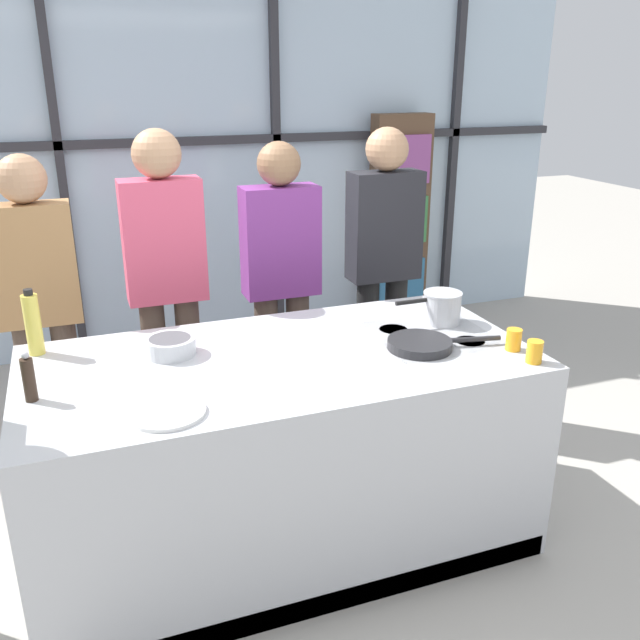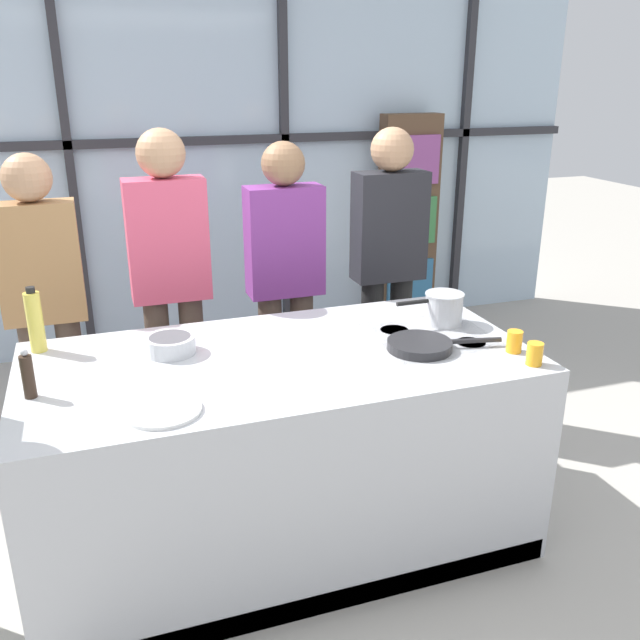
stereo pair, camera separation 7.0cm
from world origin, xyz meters
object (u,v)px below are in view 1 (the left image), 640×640
object	(u,v)px
frying_pan	(421,344)
mixing_bowl	(170,346)
spectator_far_right	(383,256)
juice_glass_near	(535,352)
spectator_center_right	(281,273)
saucepan	(442,307)
white_plate	(166,412)
juice_glass_far	(514,340)
spectator_far_left	(39,297)
pepper_grinder	(29,379)
oil_bottle	(33,324)
spectator_center_left	(166,273)

from	to	relation	value
frying_pan	mixing_bowl	distance (m)	1.06
spectator_far_right	juice_glass_near	xyz separation A→B (m)	(0.00, -1.41, -0.05)
spectator_center_right	saucepan	size ratio (longest dim) A/B	5.02
white_plate	juice_glass_far	size ratio (longest dim) A/B	2.92
saucepan	juice_glass_near	bearing A→B (deg)	-77.74
spectator_far_left	pepper_grinder	size ratio (longest dim) A/B	8.77
spectator_far_right	oil_bottle	xyz separation A→B (m)	(-1.89, -0.61, 0.04)
spectator_center_left	juice_glass_near	xyz separation A→B (m)	(1.26, -1.41, -0.07)
spectator_center_left	frying_pan	world-z (taller)	spectator_center_left
spectator_center_left	spectator_far_right	bearing A→B (deg)	-180.00
spectator_far_right	mixing_bowl	distance (m)	1.59
spectator_far_left	frying_pan	bearing A→B (deg)	143.80
juice_glass_far	frying_pan	bearing A→B (deg)	157.39
spectator_far_left	white_plate	bearing A→B (deg)	107.57
spectator_center_left	juice_glass_far	bearing A→B (deg)	134.80
spectator_center_left	spectator_far_left	bearing A→B (deg)	0.00
frying_pan	juice_glass_far	size ratio (longest dim) A/B	5.26
spectator_center_left	white_plate	bearing A→B (deg)	81.27
saucepan	white_plate	distance (m)	1.43
spectator_center_left	spectator_center_right	world-z (taller)	spectator_center_left
pepper_grinder	juice_glass_far	xyz separation A→B (m)	(1.90, -0.21, -0.04)
oil_bottle	juice_glass_near	distance (m)	2.06
spectator_far_right	pepper_grinder	world-z (taller)	spectator_far_right
spectator_far_left	white_plate	size ratio (longest dim) A/B	6.10
spectator_far_right	spectator_center_left	bearing A→B (deg)	0.00
spectator_far_left	juice_glass_far	distance (m)	2.27
saucepan	spectator_far_right	bearing A→B (deg)	82.59
saucepan	pepper_grinder	bearing A→B (deg)	-173.82
juice_glass_far	mixing_bowl	bearing A→B (deg)	161.51
spectator_far_left	juice_glass_near	world-z (taller)	spectator_far_left
white_plate	spectator_center_left	bearing A→B (deg)	81.27
frying_pan	pepper_grinder	size ratio (longest dim) A/B	2.59
spectator_center_right	frying_pan	size ratio (longest dim) A/B	3.41
spectator_center_left	juice_glass_far	world-z (taller)	spectator_center_left
spectator_center_right	frying_pan	world-z (taller)	spectator_center_right
spectator_far_right	white_plate	world-z (taller)	spectator_far_right
juice_glass_far	spectator_center_right	bearing A→B (deg)	116.49
frying_pan	saucepan	world-z (taller)	saucepan
spectator_far_left	juice_glass_near	bearing A→B (deg)	143.27
spectator_far_left	pepper_grinder	distance (m)	1.06
saucepan	pepper_grinder	xyz separation A→B (m)	(-1.78, -0.19, 0.01)
mixing_bowl	pepper_grinder	size ratio (longest dim) A/B	1.11
spectator_far_left	frying_pan	xyz separation A→B (m)	(1.53, -1.12, -0.04)
spectator_far_left	juice_glass_near	distance (m)	2.35
spectator_center_right	frying_pan	distance (m)	1.15
spectator_center_left	juice_glass_far	xyz separation A→B (m)	(1.26, -1.27, -0.07)
white_plate	juice_glass_far	xyz separation A→B (m)	(1.46, 0.07, 0.04)
juice_glass_near	juice_glass_far	size ratio (longest dim) A/B	1.00
juice_glass_near	mixing_bowl	bearing A→B (deg)	156.40
spectator_far_right	oil_bottle	distance (m)	1.98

